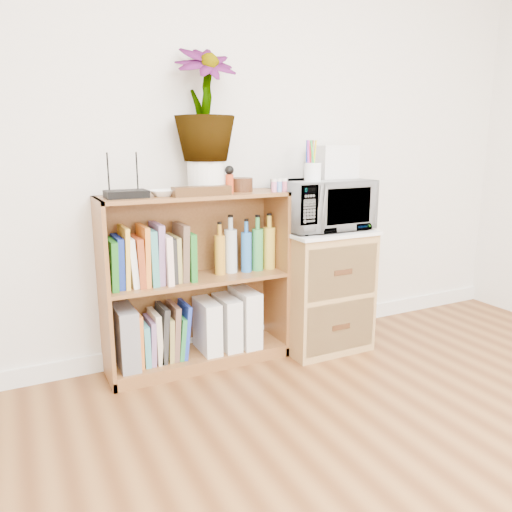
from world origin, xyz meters
TOP-DOWN VIEW (x-y plane):
  - skirting_board at (0.00, 2.24)m, footprint 4.00×0.02m
  - bookshelf at (-0.35, 2.10)m, footprint 1.00×0.30m
  - wicker_unit at (0.40, 2.02)m, footprint 0.50×0.45m
  - microwave at (0.40, 2.02)m, footprint 0.52×0.36m
  - pen_cup at (0.28, 1.95)m, footprint 0.09×0.09m
  - small_appliance at (0.52, 2.10)m, footprint 0.24×0.20m
  - router at (-0.71, 2.08)m, footprint 0.20×0.14m
  - white_bowl at (-0.53, 2.07)m, footprint 0.13×0.13m
  - plant_pot at (-0.27, 2.12)m, footprint 0.20×0.20m
  - potted_plant at (-0.27, 2.12)m, footprint 0.32×0.32m
  - trinket_box at (-0.35, 2.00)m, footprint 0.30×0.07m
  - kokeshi_doll at (-0.17, 2.06)m, footprint 0.04×0.04m
  - wooden_bowl at (-0.08, 2.11)m, footprint 0.13×0.13m
  - paint_jars at (0.11, 2.01)m, footprint 0.12×0.04m
  - file_box at (-0.75, 2.10)m, footprint 0.10×0.26m
  - magazine_holder_left at (-0.30, 2.09)m, footprint 0.09×0.23m
  - magazine_holder_mid at (-0.18, 2.09)m, footprint 0.09×0.24m
  - magazine_holder_right at (-0.07, 2.09)m, footprint 0.10×0.26m
  - cookbooks at (-0.59, 2.10)m, footprint 0.44×0.20m
  - liquor_bottles at (-0.02, 2.10)m, footprint 0.45×0.07m
  - lower_books at (-0.56, 2.10)m, footprint 0.29×0.19m

SIDE VIEW (x-z plane):
  - skirting_board at x=0.00m, z-range 0.00..0.10m
  - lower_books at x=-0.56m, z-range 0.05..0.35m
  - magazine_holder_left at x=-0.30m, z-range 0.07..0.36m
  - magazine_holder_mid at x=-0.18m, z-range 0.07..0.37m
  - file_box at x=-0.75m, z-range 0.07..0.39m
  - magazine_holder_right at x=-0.07m, z-range 0.07..0.39m
  - wicker_unit at x=0.40m, z-range 0.00..0.70m
  - bookshelf at x=-0.35m, z-range 0.00..0.95m
  - cookbooks at x=-0.59m, z-range 0.48..0.79m
  - liquor_bottles at x=-0.02m, z-range 0.49..0.80m
  - microwave at x=0.40m, z-range 0.72..1.00m
  - white_bowl at x=-0.53m, z-range 0.95..0.98m
  - router at x=-0.71m, z-range 0.95..0.99m
  - trinket_box at x=-0.35m, z-range 0.95..1.00m
  - paint_jars at x=0.11m, z-range 0.95..1.01m
  - wooden_bowl at x=-0.08m, z-range 0.95..1.02m
  - kokeshi_doll at x=-0.17m, z-range 0.95..1.05m
  - plant_pot at x=-0.27m, z-range 0.95..1.12m
  - pen_cup at x=0.28m, z-range 1.00..1.10m
  - small_appliance at x=0.52m, z-range 1.00..1.19m
  - potted_plant at x=-0.27m, z-range 1.12..1.69m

